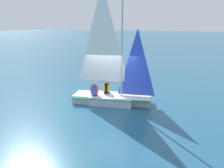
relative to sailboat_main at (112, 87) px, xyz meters
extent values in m
plane|color=#235675|center=(0.02, 0.01, -0.89)|extent=(260.00, 260.00, 0.00)
cube|color=#B2BCCC|center=(0.02, 0.01, -0.67)|extent=(2.47, 1.90, 0.43)
cube|color=#B2BCCC|center=(1.50, 0.46, -0.67)|extent=(1.08, 0.96, 0.43)
cube|color=#B2BCCC|center=(-1.46, -0.45, -0.67)|extent=(1.20, 1.34, 0.43)
cube|color=green|center=(0.02, 0.01, -0.54)|extent=(4.10, 2.42, 0.05)
cube|color=silver|center=(1.06, 0.33, -0.44)|extent=(2.06, 1.68, 0.04)
cylinder|color=#B7B7BC|center=(0.49, 0.15, 2.30)|extent=(0.08, 0.08, 5.52)
cylinder|color=#B7B7BC|center=(-0.43, -0.13, 0.28)|extent=(1.87, 0.64, 0.07)
pyramid|color=white|center=(-0.43, -0.13, 2.63)|extent=(1.77, 0.59, 4.63)
pyramid|color=blue|center=(1.20, 0.37, 1.29)|extent=(1.29, 0.44, 3.30)
cube|color=black|center=(-1.95, -0.61, -0.74)|extent=(0.09, 0.05, 0.30)
cube|color=black|center=(-0.39, 0.17, -0.66)|extent=(0.34, 0.31, 0.45)
cylinder|color=black|center=(-0.39, 0.17, -0.18)|extent=(0.38, 0.38, 0.50)
cube|color=yellow|center=(-0.39, 0.17, -0.16)|extent=(0.40, 0.35, 0.35)
sphere|color=tan|center=(-0.39, 0.17, 0.17)|extent=(0.22, 0.22, 0.22)
cylinder|color=red|center=(-0.39, 0.17, 0.25)|extent=(0.26, 0.26, 0.06)
cube|color=black|center=(-0.75, -0.46, -0.66)|extent=(0.34, 0.31, 0.45)
cylinder|color=blue|center=(-0.75, -0.46, -0.18)|extent=(0.38, 0.38, 0.50)
cube|color=red|center=(-0.75, -0.46, -0.16)|extent=(0.40, 0.35, 0.35)
sphere|color=tan|center=(-0.75, -0.46, 0.17)|extent=(0.22, 0.22, 0.22)
camera|label=1|loc=(5.23, -9.42, 3.08)|focal=35.00mm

